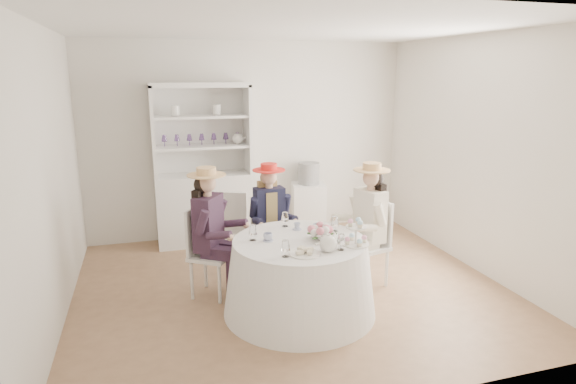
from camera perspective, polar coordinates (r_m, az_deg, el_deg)
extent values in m
plane|color=#886344|center=(5.33, 0.31, -11.27)|extent=(4.50, 4.50, 0.00)
plane|color=white|center=(4.84, 0.36, 19.02)|extent=(4.50, 4.50, 0.00)
plane|color=silver|center=(6.82, -4.61, 6.15)|extent=(4.50, 0.00, 4.50)
plane|color=silver|center=(3.11, 11.20, -3.60)|extent=(4.50, 0.00, 4.50)
plane|color=silver|center=(4.78, -26.43, 1.34)|extent=(0.00, 4.50, 4.50)
plane|color=silver|center=(5.96, 21.55, 4.08)|extent=(0.00, 4.50, 4.50)
cone|color=white|center=(4.72, 1.37, -10.03)|extent=(1.48, 1.48, 0.71)
cylinder|color=white|center=(4.58, 1.40, -5.84)|extent=(1.28, 1.28, 0.02)
cube|color=silver|center=(6.65, -9.84, -1.91)|extent=(1.35, 0.76, 0.95)
cube|color=silver|center=(6.65, -10.45, 7.40)|extent=(1.25, 0.34, 1.17)
cube|color=silver|center=(6.40, -10.47, 12.39)|extent=(1.35, 0.76, 0.06)
cube|color=silver|center=(6.41, -15.75, 6.86)|extent=(0.15, 0.47, 1.17)
cube|color=silver|center=(6.54, -4.84, 7.47)|extent=(0.15, 0.47, 1.17)
cube|color=silver|center=(6.47, -10.16, 5.33)|extent=(1.25, 0.69, 0.03)
cube|color=silver|center=(6.43, -10.31, 8.79)|extent=(1.25, 0.69, 0.03)
sphere|color=white|center=(6.53, -6.01, 6.31)|extent=(0.15, 0.15, 0.15)
cube|color=silver|center=(7.00, 2.42, -1.89)|extent=(0.55, 0.55, 0.72)
cylinder|color=black|center=(6.88, 2.46, 2.22)|extent=(0.39, 0.39, 0.31)
cube|color=silver|center=(5.07, -9.06, -7.48)|extent=(0.54, 0.54, 0.04)
cylinder|color=silver|center=(4.96, -8.12, -10.71)|extent=(0.03, 0.03, 0.43)
cylinder|color=silver|center=(5.22, -6.66, -9.38)|extent=(0.03, 0.03, 0.43)
cylinder|color=silver|center=(5.09, -11.33, -10.18)|extent=(0.03, 0.03, 0.43)
cylinder|color=silver|center=(5.35, -9.74, -8.92)|extent=(0.03, 0.03, 0.43)
cube|color=silver|center=(5.06, -10.95, -4.46)|extent=(0.23, 0.32, 0.48)
cube|color=black|center=(4.96, -9.42, -3.59)|extent=(0.36, 0.40, 0.56)
cube|color=black|center=(4.92, -8.32, -7.16)|extent=(0.34, 0.29, 0.12)
cylinder|color=black|center=(4.98, -6.76, -10.47)|extent=(0.10, 0.10, 0.45)
cylinder|color=black|center=(4.75, -10.11, -3.54)|extent=(0.19, 0.17, 0.27)
cube|color=black|center=(5.07, -7.47, -6.49)|extent=(0.34, 0.29, 0.12)
cylinder|color=black|center=(5.12, -5.97, -9.71)|extent=(0.10, 0.10, 0.45)
cylinder|color=black|center=(5.09, -8.06, -2.26)|extent=(0.19, 0.17, 0.27)
cylinder|color=#D8A889|center=(4.88, -9.56, -0.22)|extent=(0.09, 0.09, 0.08)
sphere|color=#D8A889|center=(4.85, -9.61, 1.00)|extent=(0.18, 0.18, 0.18)
sphere|color=black|center=(4.87, -10.06, 0.87)|extent=(0.18, 0.18, 0.18)
cube|color=black|center=(4.95, -10.30, -1.68)|extent=(0.19, 0.24, 0.37)
cylinder|color=tan|center=(4.83, -9.65, 2.01)|extent=(0.39, 0.39, 0.01)
cylinder|color=tan|center=(4.83, -9.67, 2.46)|extent=(0.19, 0.19, 0.08)
cube|color=silver|center=(5.55, -2.15, -5.64)|extent=(0.39, 0.39, 0.04)
cylinder|color=silver|center=(5.45, -3.12, -8.39)|extent=(0.03, 0.03, 0.40)
cylinder|color=silver|center=(5.54, -0.19, -8.00)|extent=(0.03, 0.03, 0.40)
cylinder|color=silver|center=(5.71, -4.01, -7.33)|extent=(0.03, 0.03, 0.40)
cylinder|color=silver|center=(5.79, -1.19, -6.98)|extent=(0.03, 0.03, 0.40)
cube|color=silver|center=(5.62, -2.70, -2.72)|extent=(0.35, 0.05, 0.46)
cube|color=#191B33|center=(5.46, -2.24, -2.21)|extent=(0.34, 0.20, 0.53)
cube|color=tan|center=(5.46, -2.24, -2.21)|extent=(0.14, 0.21, 0.46)
cube|color=#191B33|center=(5.40, -2.63, -5.37)|extent=(0.14, 0.32, 0.11)
cylinder|color=#191B33|center=(5.38, -2.17, -8.57)|extent=(0.09, 0.09, 0.42)
cylinder|color=#191B33|center=(5.35, -4.06, -1.84)|extent=(0.09, 0.16, 0.25)
cube|color=#191B33|center=(5.45, -0.96, -5.18)|extent=(0.14, 0.32, 0.11)
cylinder|color=#191B33|center=(5.43, -0.49, -8.34)|extent=(0.09, 0.09, 0.42)
cylinder|color=#191B33|center=(5.47, -0.23, -1.47)|extent=(0.09, 0.16, 0.25)
cylinder|color=#D8A889|center=(5.39, -2.27, 0.70)|extent=(0.08, 0.08, 0.07)
sphere|color=#D8A889|center=(5.36, -2.28, 1.75)|extent=(0.17, 0.17, 0.17)
sphere|color=tan|center=(5.40, -2.41, 1.70)|extent=(0.17, 0.17, 0.17)
cube|color=tan|center=(5.48, -2.49, -0.44)|extent=(0.22, 0.09, 0.35)
cylinder|color=red|center=(5.35, -2.29, 2.62)|extent=(0.37, 0.37, 0.01)
cylinder|color=red|center=(5.34, -2.29, 3.01)|extent=(0.18, 0.18, 0.07)
cube|color=silver|center=(5.32, 9.36, -6.44)|extent=(0.46, 0.46, 0.04)
cylinder|color=silver|center=(5.43, 6.95, -8.47)|extent=(0.03, 0.03, 0.42)
cylinder|color=silver|center=(5.20, 9.01, -9.56)|extent=(0.03, 0.03, 0.42)
cylinder|color=silver|center=(5.61, 9.50, -7.81)|extent=(0.03, 0.03, 0.42)
cylinder|color=silver|center=(5.39, 11.60, -8.82)|extent=(0.03, 0.03, 0.42)
cube|color=silver|center=(5.35, 10.92, -3.47)|extent=(0.11, 0.36, 0.48)
cube|color=white|center=(5.22, 9.68, -2.72)|extent=(0.27, 0.38, 0.56)
cube|color=white|center=(5.29, 7.82, -5.62)|extent=(0.35, 0.20, 0.12)
cylinder|color=white|center=(5.32, 6.55, -8.82)|extent=(0.10, 0.10, 0.44)
cylinder|color=white|center=(5.33, 8.03, -1.56)|extent=(0.18, 0.12, 0.27)
cube|color=white|center=(5.16, 9.00, -6.16)|extent=(0.35, 0.20, 0.12)
cylinder|color=white|center=(5.19, 7.69, -9.44)|extent=(0.10, 0.10, 0.44)
cylinder|color=white|center=(5.03, 10.81, -2.61)|extent=(0.18, 0.12, 0.27)
cylinder|color=#D8A889|center=(5.14, 9.81, 0.47)|extent=(0.09, 0.09, 0.08)
sphere|color=#D8A889|center=(5.12, 9.86, 1.63)|extent=(0.18, 0.18, 0.18)
sphere|color=black|center=(5.15, 10.23, 1.52)|extent=(0.18, 0.18, 0.18)
cube|color=black|center=(5.23, 10.41, -0.87)|extent=(0.13, 0.24, 0.37)
cylinder|color=tan|center=(5.10, 9.90, 2.58)|extent=(0.39, 0.39, 0.01)
cylinder|color=tan|center=(5.10, 9.92, 3.00)|extent=(0.19, 0.19, 0.08)
cube|color=silver|center=(5.97, -6.05, -4.19)|extent=(0.50, 0.50, 0.04)
cylinder|color=silver|center=(6.14, -4.25, -5.77)|extent=(0.03, 0.03, 0.41)
cylinder|color=silver|center=(6.22, -6.93, -5.56)|extent=(0.03, 0.03, 0.41)
cylinder|color=silver|center=(5.87, -5.01, -6.73)|extent=(0.03, 0.03, 0.41)
cylinder|color=silver|center=(5.95, -7.80, -6.50)|extent=(0.03, 0.03, 0.41)
cube|color=silver|center=(5.74, -6.60, -2.31)|extent=(0.33, 0.19, 0.47)
imported|color=white|center=(4.54, -2.39, -5.41)|extent=(0.10, 0.10, 0.07)
imported|color=white|center=(4.86, 1.09, -4.13)|extent=(0.08, 0.08, 0.06)
imported|color=white|center=(4.82, 3.38, -4.30)|extent=(0.09, 0.09, 0.06)
imported|color=white|center=(4.61, 4.06, -5.22)|extent=(0.25, 0.25, 0.06)
sphere|color=#E17086|center=(4.57, 4.82, -4.49)|extent=(0.07, 0.07, 0.07)
sphere|color=white|center=(4.61, 4.46, -4.36)|extent=(0.07, 0.07, 0.07)
sphere|color=#E17086|center=(4.61, 3.92, -4.32)|extent=(0.07, 0.07, 0.07)
sphere|color=white|center=(4.59, 3.45, -4.40)|extent=(0.07, 0.07, 0.07)
sphere|color=#E17086|center=(4.55, 3.26, -4.56)|extent=(0.07, 0.07, 0.07)
sphere|color=white|center=(4.51, 3.45, -4.73)|extent=(0.07, 0.07, 0.07)
sphere|color=#E17086|center=(4.49, 3.94, -4.83)|extent=(0.07, 0.07, 0.07)
sphere|color=white|center=(4.50, 4.49, -4.80)|extent=(0.07, 0.07, 0.07)
sphere|color=#E17086|center=(4.53, 4.84, -4.67)|extent=(0.07, 0.07, 0.07)
sphere|color=white|center=(4.29, 4.80, -6.11)|extent=(0.16, 0.16, 0.16)
cylinder|color=white|center=(4.32, 6.02, -5.86)|extent=(0.09, 0.03, 0.08)
cylinder|color=white|center=(4.26, 4.82, -5.09)|extent=(0.04, 0.04, 0.02)
cylinder|color=white|center=(4.23, 1.98, -7.32)|extent=(0.27, 0.27, 0.01)
cube|color=beige|center=(4.19, 1.39, -7.17)|extent=(0.06, 0.04, 0.03)
cube|color=beige|center=(4.22, 1.99, -6.85)|extent=(0.07, 0.06, 0.03)
cube|color=beige|center=(4.26, 2.57, -6.83)|extent=(0.08, 0.07, 0.03)
cube|color=beige|center=(4.25, 1.54, -6.68)|extent=(0.07, 0.07, 0.03)
cube|color=beige|center=(4.19, 2.58, -7.15)|extent=(0.07, 0.08, 0.03)
cylinder|color=white|center=(4.50, 8.00, -6.11)|extent=(0.26, 0.26, 0.01)
cylinder|color=white|center=(4.48, 8.04, -5.16)|extent=(0.02, 0.02, 0.17)
cylinder|color=white|center=(4.45, 8.08, -4.12)|extent=(0.19, 0.19, 0.01)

